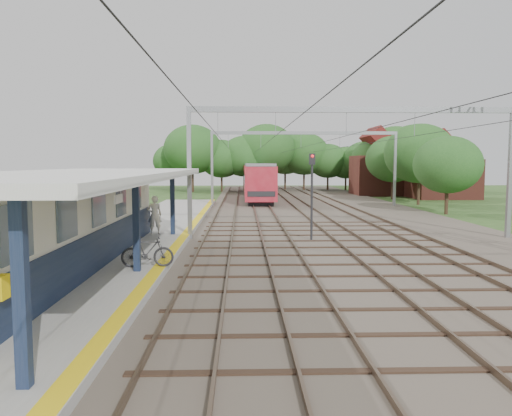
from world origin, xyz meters
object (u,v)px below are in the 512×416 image
object	(u,v)px
person	(155,215)
signal_post	(312,185)
train	(256,178)
bicycle	(147,252)

from	to	relation	value
person	signal_post	bearing A→B (deg)	162.49
train	person	bearing A→B (deg)	-99.62
bicycle	signal_post	size ratio (longest dim) A/B	0.41
person	train	xyz separation A→B (m)	(6.34, 37.44, 0.83)
person	train	bearing A→B (deg)	-113.39
person	train	world-z (taller)	train
bicycle	train	bearing A→B (deg)	-10.94
bicycle	train	xyz separation A→B (m)	(5.16, 45.81, 1.28)
person	bicycle	world-z (taller)	person
train	signal_post	bearing A→B (deg)	-87.21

